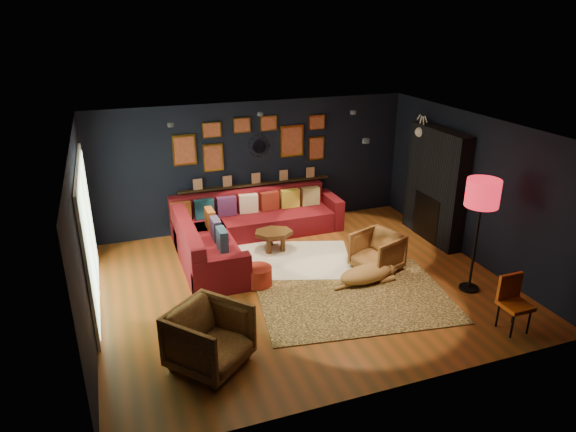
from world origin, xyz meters
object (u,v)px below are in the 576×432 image
object	(u,v)px
pouf	(258,276)
orange_chair	(513,298)
gold_stool	(179,334)
armchair_left	(209,335)
dog	(366,271)
sectional	(239,230)
armchair_right	(377,250)
coffee_table	(274,235)
floor_lamp	(482,197)

from	to	relation	value
pouf	orange_chair	world-z (taller)	orange_chair
pouf	gold_stool	bearing A→B (deg)	-138.34
armchair_left	dog	world-z (taller)	armchair_left
sectional	dog	size ratio (longest dim) A/B	2.63
armchair_left	dog	bearing A→B (deg)	-17.37
pouf	armchair_right	world-z (taller)	armchair_right
gold_stool	coffee_table	bearing A→B (deg)	49.40
sectional	gold_stool	distance (m)	3.34
dog	armchair_right	bearing A→B (deg)	38.18
floor_lamp	armchair_left	bearing A→B (deg)	-173.61
sectional	floor_lamp	world-z (taller)	floor_lamp
sectional	dog	world-z (taller)	sectional
orange_chair	dog	size ratio (longest dim) A/B	0.63
gold_stool	floor_lamp	xyz separation A→B (m)	(4.70, 0.04, 1.35)
armchair_left	floor_lamp	world-z (taller)	floor_lamp
armchair_right	floor_lamp	size ratio (longest dim) A/B	0.40
armchair_left	armchair_right	distance (m)	3.66
sectional	pouf	xyz separation A→B (m)	(-0.10, -1.61, -0.14)
coffee_table	armchair_left	xyz separation A→B (m)	(-1.82, -2.95, 0.12)
sectional	gold_stool	world-z (taller)	sectional
coffee_table	floor_lamp	size ratio (longest dim) A/B	0.43
armchair_right	dog	bearing A→B (deg)	-66.72
dog	floor_lamp	bearing A→B (deg)	-31.35
armchair_left	gold_stool	distance (m)	0.59
sectional	pouf	bearing A→B (deg)	-93.43
pouf	coffee_table	bearing A→B (deg)	60.88
coffee_table	orange_chair	size ratio (longest dim) A/B	0.99
gold_stool	armchair_right	bearing A→B (deg)	18.04
pouf	floor_lamp	bearing A→B (deg)	-21.73
sectional	orange_chair	xyz separation A→B (m)	(2.93, -3.99, 0.16)
gold_stool	floor_lamp	world-z (taller)	floor_lamp
sectional	dog	distance (m)	2.68
armchair_right	orange_chair	world-z (taller)	orange_chair
sectional	floor_lamp	distance (m)	4.43
sectional	dog	xyz separation A→B (m)	(1.61, -2.14, -0.10)
armchair_left	dog	size ratio (longest dim) A/B	0.69
orange_chair	floor_lamp	xyz separation A→B (m)	(0.18, 1.10, 1.11)
armchair_left	armchair_right	size ratio (longest dim) A/B	1.20
coffee_table	floor_lamp	bearing A→B (deg)	-43.90
armchair_left	armchair_right	world-z (taller)	armchair_left
gold_stool	orange_chair	distance (m)	4.65
armchair_right	pouf	bearing A→B (deg)	-113.66
coffee_table	armchair_right	xyz separation A→B (m)	(1.46, -1.33, 0.05)
coffee_table	orange_chair	xyz separation A→B (m)	(2.37, -3.56, 0.15)
pouf	armchair_right	bearing A→B (deg)	-4.09
coffee_table	floor_lamp	xyz separation A→B (m)	(2.55, -2.46, 1.27)
floor_lamp	dog	size ratio (longest dim) A/B	1.45
sectional	armchair_right	size ratio (longest dim) A/B	4.58
dog	pouf	bearing A→B (deg)	158.22
armchair_right	gold_stool	xyz separation A→B (m)	(-3.60, -1.17, -0.13)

